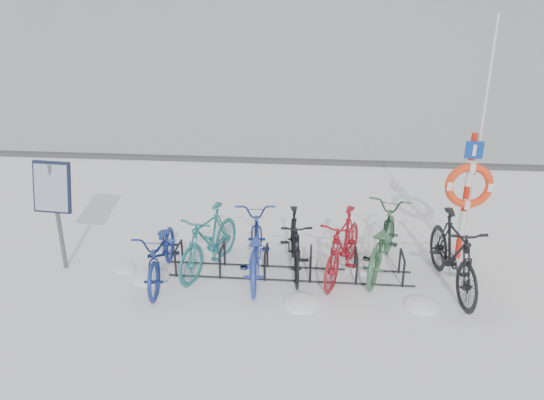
% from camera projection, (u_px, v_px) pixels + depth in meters
% --- Properties ---
extents(ground, '(900.00, 900.00, 0.00)m').
position_uv_depth(ground, '(288.00, 274.00, 8.63)').
color(ground, white).
rests_on(ground, ground).
extents(ice_sheet, '(400.00, 298.00, 0.02)m').
position_uv_depth(ice_sheet, '(321.00, 4.00, 151.88)').
color(ice_sheet, '#A7B6BC').
rests_on(ice_sheet, ground).
extents(quay_edge, '(400.00, 0.25, 0.10)m').
position_uv_depth(quay_edge, '(302.00, 162.00, 14.06)').
color(quay_edge, '#3F3F42').
rests_on(quay_edge, ground).
extents(bike_rack, '(4.00, 0.48, 0.46)m').
position_uv_depth(bike_rack, '(288.00, 265.00, 8.56)').
color(bike_rack, black).
rests_on(bike_rack, ground).
extents(info_board, '(0.63, 0.28, 1.85)m').
position_uv_depth(info_board, '(53.00, 194.00, 8.32)').
color(info_board, '#595B5E').
rests_on(info_board, ground).
extents(lifebuoy_station, '(0.77, 0.22, 4.01)m').
position_uv_depth(lifebuoy_station, '(469.00, 186.00, 8.62)').
color(lifebuoy_station, red).
rests_on(lifebuoy_station, ground).
extents(bike_0, '(0.79, 1.90, 0.97)m').
position_uv_depth(bike_0, '(162.00, 250.00, 8.36)').
color(bike_0, navy).
rests_on(bike_0, ground).
extents(bike_1, '(1.09, 1.87, 1.09)m').
position_uv_depth(bike_1, '(209.00, 238.00, 8.65)').
color(bike_1, '#216F72').
rests_on(bike_1, ground).
extents(bike_2, '(0.85, 2.01, 1.02)m').
position_uv_depth(bike_2, '(254.00, 245.00, 8.49)').
color(bike_2, '#243CA1').
rests_on(bike_2, ground).
extents(bike_3, '(0.67, 1.76, 1.03)m').
position_uv_depth(bike_3, '(295.00, 241.00, 8.61)').
color(bike_3, black).
rests_on(bike_3, ground).
extents(bike_4, '(1.07, 1.89, 1.10)m').
position_uv_depth(bike_4, '(343.00, 243.00, 8.46)').
color(bike_4, maroon).
rests_on(bike_4, ground).
extents(bike_5, '(1.25, 2.14, 1.06)m').
position_uv_depth(bike_5, '(382.00, 238.00, 8.67)').
color(bike_5, '#32613F').
rests_on(bike_5, ground).
extents(bike_6, '(0.82, 2.07, 1.21)m').
position_uv_depth(bike_6, '(454.00, 252.00, 8.07)').
color(bike_6, black).
rests_on(bike_6, ground).
extents(snow_drifts, '(5.96, 1.76, 0.21)m').
position_uv_depth(snow_drifts, '(295.00, 281.00, 8.42)').
color(snow_drifts, white).
rests_on(snow_drifts, ground).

